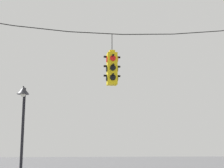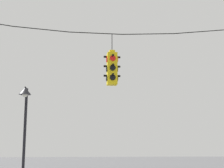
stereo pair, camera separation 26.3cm
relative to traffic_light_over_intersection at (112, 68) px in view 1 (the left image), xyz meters
The scene contains 3 objects.
span_wire 1.59m from the traffic_light_over_intersection, behind, with size 13.25×0.03×0.72m.
traffic_light_over_intersection is the anchor object (origin of this frame).
street_lamp 4.87m from the traffic_light_over_intersection, 134.41° to the left, with size 0.51×0.88×4.94m.
Camera 1 is at (-1.21, -11.48, 2.31)m, focal length 55.00 mm.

